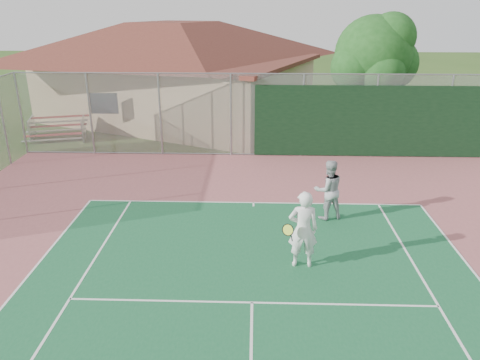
% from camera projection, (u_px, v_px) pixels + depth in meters
% --- Properties ---
extents(back_fence, '(20.08, 0.11, 3.53)m').
position_uv_depth(back_fence, '(305.00, 118.00, 19.61)').
color(back_fence, gray).
rests_on(back_fence, ground).
extents(clubhouse, '(16.98, 14.52, 6.19)m').
position_uv_depth(clubhouse, '(175.00, 62.00, 25.52)').
color(clubhouse, tan).
rests_on(clubhouse, ground).
extents(bleachers, '(3.02, 2.17, 1.00)m').
position_uv_depth(bleachers, '(57.00, 128.00, 22.53)').
color(bleachers, '#B02D28').
rests_on(bleachers, ground).
extents(tree, '(4.19, 3.97, 5.84)m').
position_uv_depth(tree, '(375.00, 57.00, 21.47)').
color(tree, '#311F12').
rests_on(tree, ground).
extents(player_white_front, '(0.95, 0.71, 2.02)m').
position_uv_depth(player_white_front, '(303.00, 230.00, 11.53)').
color(player_white_front, silver).
rests_on(player_white_front, ground).
extents(player_grey_back, '(1.06, 0.92, 1.87)m').
position_uv_depth(player_grey_back, '(328.00, 190.00, 14.13)').
color(player_grey_back, '#A6A9AB').
rests_on(player_grey_back, ground).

